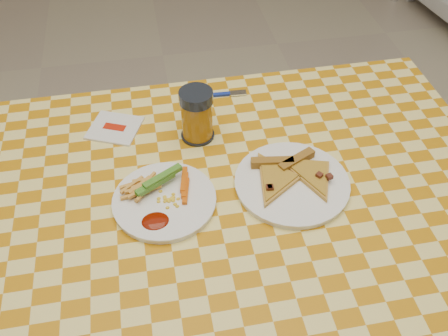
{
  "coord_description": "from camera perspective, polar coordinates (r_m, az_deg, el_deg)",
  "views": [
    {
      "loc": [
        -0.11,
        -0.67,
        1.55
      ],
      "look_at": [
        0.03,
        0.08,
        0.78
      ],
      "focal_mm": 40.0,
      "sensor_mm": 36.0,
      "label": 1
    }
  ],
  "objects": [
    {
      "name": "fries_veggies",
      "position": [
        1.04,
        -7.43,
        -2.69
      ],
      "size": [
        0.17,
        0.16,
        0.04
      ],
      "color": "gold",
      "rests_on": "plate_left"
    },
    {
      "name": "napkin",
      "position": [
        1.24,
        -12.39,
        4.49
      ],
      "size": [
        0.15,
        0.14,
        0.01
      ],
      "rotation": [
        0.0,
        0.0,
        -0.41
      ],
      "color": "white",
      "rests_on": "table"
    },
    {
      "name": "plate_right",
      "position": [
        1.08,
        7.75,
        -1.8
      ],
      "size": [
        0.31,
        0.31,
        0.01
      ],
      "primitive_type": "cylinder",
      "rotation": [
        0.0,
        0.0,
        0.32
      ],
      "color": "white",
      "rests_on": "table"
    },
    {
      "name": "pizza_slices",
      "position": [
        1.08,
        7.73,
        -0.74
      ],
      "size": [
        0.24,
        0.21,
        0.02
      ],
      "color": "gold",
      "rests_on": "plate_right"
    },
    {
      "name": "drink_glass",
      "position": [
        1.15,
        -3.12,
        6.04
      ],
      "size": [
        0.08,
        0.08,
        0.13
      ],
      "color": "black",
      "rests_on": "table"
    },
    {
      "name": "table",
      "position": [
        1.1,
        -0.94,
        -6.52
      ],
      "size": [
        1.28,
        0.88,
        0.76
      ],
      "color": "silver",
      "rests_on": "ground"
    },
    {
      "name": "fork",
      "position": [
        1.31,
        -0.47,
        8.41
      ],
      "size": [
        0.14,
        0.02,
        0.01
      ],
      "rotation": [
        0.0,
        0.0,
        -0.06
      ],
      "color": "navy",
      "rests_on": "table"
    },
    {
      "name": "plate_left",
      "position": [
        1.04,
        -6.81,
        -3.82
      ],
      "size": [
        0.26,
        0.26,
        0.01
      ],
      "primitive_type": "cylinder",
      "rotation": [
        0.0,
        0.0,
        -0.28
      ],
      "color": "white",
      "rests_on": "table"
    }
  ]
}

